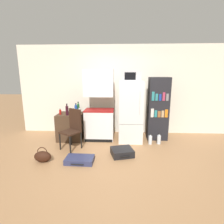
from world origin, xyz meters
The scene contains 19 objects.
ground_plane centered at (0.00, 0.00, 0.00)m, with size 24.00×24.00×0.00m, color #A3754C.
wall_back centered at (0.20, 2.00, 1.34)m, with size 6.40×0.10×2.68m.
side_table centered at (-1.29, 1.28, 0.37)m, with size 0.68×0.63×0.74m.
kitchen_hutch centered at (-0.47, 1.34, 0.91)m, with size 0.81×0.54×1.95m.
refrigerator centered at (0.40, 1.27, 0.82)m, with size 0.63×0.68×1.64m.
microwave centered at (0.40, 1.27, 1.78)m, with size 0.48×0.40×0.27m.
bookshelf centered at (1.17, 1.43, 0.87)m, with size 0.56×0.36×1.75m.
bottle_blue_soda centered at (-1.13, 1.35, 0.86)m, with size 0.08×0.08×0.28m.
bottle_wine_dark centered at (-1.31, 1.11, 0.87)m, with size 0.08×0.08×0.31m.
bottle_green_tall centered at (-1.09, 1.47, 0.87)m, with size 0.07×0.07×0.31m.
bottle_clear_short centered at (-1.03, 1.34, 0.82)m, with size 0.07×0.07×0.18m.
bottle_ketchup_red centered at (-1.53, 1.19, 0.81)m, with size 0.06×0.06×0.16m.
bowl centered at (-1.10, 1.22, 0.77)m, with size 0.16×0.16×0.05m.
chair centered at (-1.05, 0.69, 0.57)m, with size 0.55×0.55×0.99m.
suitcase_large_flat centered at (0.17, 0.31, 0.08)m, with size 0.57×0.54×0.16m.
suitcase_small_flat centered at (-0.73, -0.05, 0.06)m, with size 0.60×0.40×0.11m.
handbag centered at (-1.52, -0.07, 0.12)m, with size 0.36×0.20×0.33m.
water_bottle_front centered at (0.92, 1.01, 0.12)m, with size 0.10×0.10×0.29m.
water_bottle_middle centered at (1.16, 1.04, 0.12)m, with size 0.10×0.10×0.29m.
Camera 1 is at (0.12, -3.40, 1.84)m, focal length 28.00 mm.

